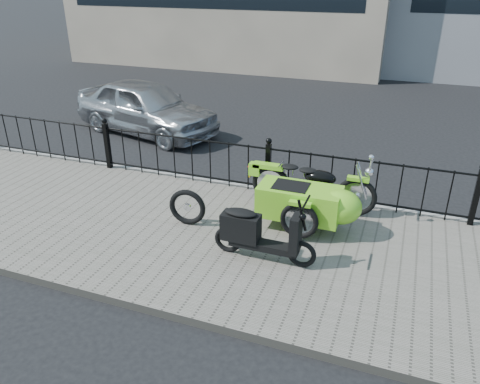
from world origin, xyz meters
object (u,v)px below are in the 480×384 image
at_px(sedan_car, 146,107).
at_px(motorcycle_sidecar, 312,199).
at_px(scooter, 257,233).
at_px(spare_tire, 187,207).

bearing_deg(sedan_car, motorcycle_sidecar, -110.39).
distance_m(scooter, spare_tire, 1.48).
height_order(motorcycle_sidecar, sedan_car, sedan_car).
relative_size(motorcycle_sidecar, scooter, 1.49).
bearing_deg(scooter, spare_tire, 158.47).
xyz_separation_m(motorcycle_sidecar, spare_tire, (-1.91, -0.66, -0.16)).
relative_size(motorcycle_sidecar, spare_tire, 3.67).
xyz_separation_m(scooter, spare_tire, (-1.38, 0.54, -0.09)).
bearing_deg(spare_tire, sedan_car, 127.62).
relative_size(scooter, spare_tire, 2.46).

